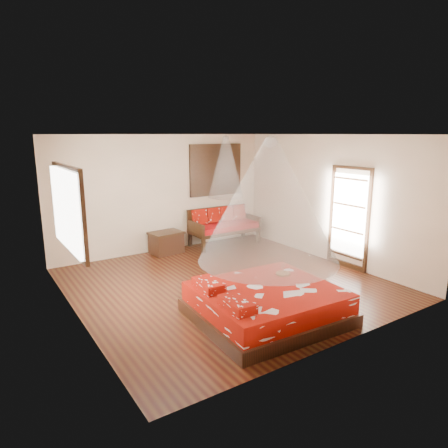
{
  "coord_description": "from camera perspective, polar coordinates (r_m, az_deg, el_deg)",
  "views": [
    {
      "loc": [
        -4.01,
        -6.04,
        2.82
      ],
      "look_at": [
        0.01,
        0.09,
        1.15
      ],
      "focal_mm": 32.0,
      "sensor_mm": 36.0,
      "label": 1
    }
  ],
  "objects": [
    {
      "name": "daybed",
      "position": [
        10.32,
        -0.15,
        -0.05
      ],
      "size": [
        1.79,
        0.79,
        0.95
      ],
      "color": "black",
      "rests_on": "floor"
    },
    {
      "name": "storage_chest",
      "position": [
        9.69,
        -8.23,
        -2.6
      ],
      "size": [
        0.81,
        0.63,
        0.52
      ],
      "rotation": [
        0.0,
        0.0,
        0.12
      ],
      "color": "black",
      "rests_on": "floor"
    },
    {
      "name": "bed",
      "position": [
        6.32,
        5.96,
        -11.23
      ],
      "size": [
        2.23,
        2.04,
        0.64
      ],
      "rotation": [
        0.0,
        0.0,
        -0.05
      ],
      "color": "black",
      "rests_on": "floor"
    },
    {
      "name": "wine_tray",
      "position": [
        6.82,
        8.41,
        -6.74
      ],
      "size": [
        0.24,
        0.24,
        0.2
      ],
      "rotation": [
        0.0,
        0.0,
        0.35
      ],
      "color": "brown",
      "rests_on": "bed"
    },
    {
      "name": "glazed_door",
      "position": [
        8.83,
        17.41,
        0.8
      ],
      "size": [
        0.08,
        1.02,
        2.16
      ],
      "color": "black",
      "rests_on": "floor"
    },
    {
      "name": "window_left",
      "position": [
        6.47,
        -21.15,
        2.0
      ],
      "size": [
        0.1,
        1.74,
        1.34
      ],
      "color": "black",
      "rests_on": "wall_left"
    },
    {
      "name": "mosquito_net_daybed",
      "position": [
        9.98,
        0.26,
        8.12
      ],
      "size": [
        0.89,
        0.89,
        1.5
      ],
      "primitive_type": "cone",
      "color": "white",
      "rests_on": "ceiling"
    },
    {
      "name": "room",
      "position": [
        7.39,
        0.32,
        1.75
      ],
      "size": [
        5.54,
        5.54,
        2.84
      ],
      "color": "black",
      "rests_on": "ground"
    },
    {
      "name": "mosquito_net_main",
      "position": [
        5.86,
        6.48,
        3.22
      ],
      "size": [
        2.1,
        2.1,
        1.8
      ],
      "primitive_type": "cone",
      "color": "white",
      "rests_on": "ceiling"
    },
    {
      "name": "shutter_panel",
      "position": [
        10.38,
        -1.17,
        7.74
      ],
      "size": [
        1.52,
        0.06,
        1.32
      ],
      "color": "black",
      "rests_on": "wall_back"
    }
  ]
}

